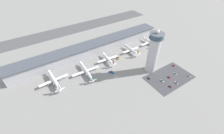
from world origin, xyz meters
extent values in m
plane|color=gray|center=(0.00, 0.00, 0.00)|extent=(1000.00, 1000.00, 0.00)
cube|color=#B2B2B7|center=(0.00, 70.00, 8.36)|extent=(253.85, 22.00, 16.71)
cube|color=#4C515B|center=(0.00, 70.00, 17.51)|extent=(253.85, 25.00, 1.60)
cube|color=#515154|center=(0.00, 174.75, 0.00)|extent=(380.78, 44.00, 0.01)
cylinder|color=#BCBCC1|center=(49.88, -13.92, 25.72)|extent=(14.29, 14.29, 51.44)
cylinder|color=#565B66|center=(49.88, -13.92, 51.84)|extent=(18.54, 18.54, 0.80)
cylinder|color=#334C60|center=(49.88, -13.92, 54.66)|extent=(17.05, 17.05, 4.84)
cylinder|color=#565B66|center=(49.88, -13.92, 57.58)|extent=(18.54, 18.54, 1.00)
sphere|color=white|center=(49.88, -13.92, 60.40)|extent=(4.64, 4.64, 4.64)
cube|color=#424247|center=(60.87, -39.89, 0.00)|extent=(64.00, 40.00, 0.01)
cylinder|color=white|center=(-73.40, 34.99, 4.90)|extent=(6.18, 34.19, 4.30)
cone|color=white|center=(-74.45, 53.90, 4.90)|extent=(4.51, 4.10, 4.30)
cone|color=white|center=(-72.31, 15.43, 4.90)|extent=(4.15, 5.37, 3.87)
cube|color=white|center=(-73.44, 35.67, 4.15)|extent=(38.70, 6.53, 0.44)
cylinder|color=#A8A8B2|center=(-81.57, 36.22, 2.85)|extent=(2.62, 4.86, 2.37)
cylinder|color=#A8A8B2|center=(-65.42, 37.11, 2.85)|extent=(2.62, 4.86, 2.37)
cube|color=#14704C|center=(-72.26, 14.40, 10.49)|extent=(0.45, 2.81, 6.88)
cube|color=white|center=(-72.23, 14.00, 5.33)|extent=(12.14, 2.66, 0.24)
cylinder|color=black|center=(-74.27, 50.77, 1.37)|extent=(0.28, 0.28, 2.75)
cylinder|color=black|center=(-70.38, 35.03, 1.37)|extent=(0.28, 0.28, 2.75)
cylinder|color=black|center=(-76.40, 34.70, 1.37)|extent=(0.28, 0.28, 2.75)
cylinder|color=silver|center=(-30.23, 29.65, 4.16)|extent=(5.20, 37.63, 3.87)
cone|color=silver|center=(-29.50, 50.14, 4.16)|extent=(3.99, 3.62, 3.87)
cone|color=silver|center=(-30.98, 8.59, 4.16)|extent=(3.64, 4.76, 3.48)
cube|color=silver|center=(-30.20, 30.40, 3.48)|extent=(40.51, 5.83, 0.44)
cylinder|color=#A8A8B2|center=(-38.64, 31.70, 2.31)|extent=(2.28, 4.33, 2.13)
cylinder|color=#A8A8B2|center=(-21.69, 31.10, 2.31)|extent=(2.28, 4.33, 2.13)
cube|color=#14704C|center=(-31.01, 7.66, 9.19)|extent=(0.40, 2.81, 6.19)
cube|color=silver|center=(-31.02, 7.26, 4.55)|extent=(10.90, 2.38, 0.24)
cylinder|color=black|center=(-29.61, 47.20, 1.11)|extent=(0.28, 0.28, 2.23)
cylinder|color=black|center=(-27.52, 29.51, 1.11)|extent=(0.28, 0.28, 2.23)
cylinder|color=black|center=(-32.94, 29.70, 1.11)|extent=(0.28, 0.28, 2.23)
cylinder|color=white|center=(9.97, 36.77, 4.56)|extent=(5.41, 27.32, 3.62)
cone|color=white|center=(10.97, 51.94, 4.56)|extent=(3.83, 3.49, 3.62)
cone|color=white|center=(8.92, 21.06, 4.56)|extent=(3.54, 4.55, 3.26)
cube|color=white|center=(10.00, 37.31, 3.93)|extent=(34.06, 6.64, 0.44)
cylinder|color=#A8A8B2|center=(2.98, 38.78, 2.83)|extent=(2.25, 4.10, 1.99)
cylinder|color=#A8A8B2|center=(17.16, 37.84, 2.83)|extent=(2.25, 4.10, 1.99)
cube|color=red|center=(8.86, 20.20, 9.27)|extent=(0.49, 2.81, 5.79)
cube|color=white|center=(8.84, 19.80, 4.92)|extent=(10.24, 2.67, 0.24)
cylinder|color=black|center=(10.79, 49.11, 1.38)|extent=(0.28, 0.28, 2.75)
cylinder|color=black|center=(12.48, 36.35, 1.38)|extent=(0.28, 0.28, 2.75)
cylinder|color=black|center=(7.42, 36.68, 1.38)|extent=(0.28, 0.28, 2.75)
cylinder|color=white|center=(56.27, 37.22, 4.74)|extent=(4.44, 26.68, 3.98)
cone|color=white|center=(56.53, 52.32, 4.74)|extent=(4.04, 3.65, 3.98)
cone|color=white|center=(56.00, 21.53, 4.74)|extent=(3.66, 4.84, 3.58)
cube|color=white|center=(56.28, 37.75, 4.05)|extent=(32.02, 4.95, 0.44)
cylinder|color=#A8A8B2|center=(49.59, 38.87, 2.84)|extent=(2.26, 4.41, 2.19)
cylinder|color=#A8A8B2|center=(63.00, 38.64, 2.84)|extent=(2.26, 4.41, 2.19)
cube|color=orange|center=(55.98, 20.58, 9.92)|extent=(0.35, 2.80, 6.37)
cube|color=white|center=(55.98, 20.18, 5.14)|extent=(11.17, 2.19, 0.24)
cylinder|color=black|center=(56.48, 49.33, 1.38)|extent=(0.28, 0.28, 2.75)
cylinder|color=black|center=(59.05, 36.91, 1.38)|extent=(0.28, 0.28, 2.75)
cylinder|color=black|center=(53.48, 37.00, 1.38)|extent=(0.28, 0.28, 2.75)
cylinder|color=white|center=(101.99, 39.87, 4.49)|extent=(5.17, 24.52, 3.88)
cone|color=white|center=(101.25, 53.77, 4.49)|extent=(4.07, 3.70, 3.88)
cone|color=white|center=(102.77, 25.39, 4.49)|extent=(3.74, 4.84, 3.50)
cube|color=white|center=(101.97, 40.36, 3.81)|extent=(42.14, 6.63, 0.44)
cylinder|color=#A8A8B2|center=(93.11, 40.89, 2.63)|extent=(2.36, 4.38, 2.14)
cylinder|color=#A8A8B2|center=(110.71, 41.83, 2.63)|extent=(2.36, 4.38, 2.14)
cube|color=navy|center=(102.81, 24.46, 9.54)|extent=(0.45, 2.81, 6.22)
cube|color=white|center=(102.84, 24.06, 4.88)|extent=(10.97, 2.58, 0.24)
cylinder|color=black|center=(101.41, 50.83, 1.27)|extent=(0.28, 0.28, 2.55)
cylinder|color=black|center=(104.73, 39.70, 1.27)|extent=(0.28, 0.28, 2.55)
cylinder|color=black|center=(99.29, 39.42, 1.27)|extent=(0.28, 0.28, 2.55)
cube|color=black|center=(-0.46, 11.14, 0.06)|extent=(5.01, 6.14, 0.12)
cube|color=#195699|center=(-0.46, 11.14, 0.88)|extent=(5.67, 7.12, 1.75)
cube|color=#232D38|center=(-0.09, 10.56, 2.47)|extent=(2.89, 2.87, 1.43)
cube|color=black|center=(-72.76, 27.56, 0.06)|extent=(5.06, 6.97, 0.12)
cube|color=#2D333D|center=(-72.76, 27.56, 0.83)|extent=(5.72, 8.15, 1.66)
cube|color=#232D38|center=(-72.40, 26.86, 2.33)|extent=(2.94, 3.07, 1.36)
cube|color=black|center=(27.50, 34.40, 0.06)|extent=(4.44, 6.78, 0.12)
cube|color=gold|center=(27.50, 34.40, 0.88)|extent=(4.96, 7.95, 1.76)
cube|color=#232D38|center=(27.23, 33.69, 2.48)|extent=(2.79, 2.88, 1.44)
cube|color=black|center=(60.31, -52.84, 0.06)|extent=(1.94, 4.03, 0.12)
cube|color=silver|center=(60.31, -52.84, 0.37)|extent=(2.04, 4.78, 0.74)
cube|color=#232D38|center=(60.31, -52.96, 1.05)|extent=(1.74, 2.65, 0.61)
cube|color=black|center=(35.85, -26.66, 0.06)|extent=(1.71, 3.44, 0.12)
cube|color=black|center=(35.85, -26.66, 0.39)|extent=(1.78, 4.09, 0.78)
cube|color=#232D38|center=(35.85, -26.77, 1.10)|extent=(1.56, 2.25, 0.64)
cube|color=black|center=(85.95, -53.55, 0.06)|extent=(1.73, 3.57, 0.12)
cube|color=silver|center=(85.95, -53.55, 0.38)|extent=(1.81, 4.25, 0.76)
cube|color=#232D38|center=(85.95, -53.45, 1.07)|extent=(1.59, 2.34, 0.62)
cube|color=black|center=(60.78, -40.15, 0.06)|extent=(1.92, 3.86, 0.12)
cube|color=red|center=(60.78, -40.15, 0.43)|extent=(2.02, 4.58, 0.87)
cube|color=#232D38|center=(60.77, -40.03, 1.22)|extent=(1.72, 2.54, 0.71)
cube|color=black|center=(86.36, -26.90, 0.06)|extent=(1.92, 3.46, 0.12)
cube|color=red|center=(86.36, -26.90, 0.41)|extent=(2.02, 4.11, 0.82)
cube|color=#232D38|center=(86.37, -26.80, 1.16)|extent=(1.73, 2.28, 0.67)
cube|color=black|center=(47.50, -40.12, 0.06)|extent=(1.87, 3.99, 0.12)
cube|color=silver|center=(47.50, -40.12, 0.43)|extent=(1.97, 4.74, 0.87)
cube|color=#232D38|center=(47.51, -40.00, 1.23)|extent=(1.68, 2.63, 0.71)
cube|color=black|center=(48.26, -52.87, 0.06)|extent=(1.78, 3.85, 0.12)
cube|color=red|center=(48.26, -52.87, 0.38)|extent=(1.86, 4.58, 0.76)
cube|color=#232D38|center=(48.27, -52.99, 1.07)|extent=(1.60, 2.53, 0.62)
cube|color=black|center=(73.58, -39.82, 0.06)|extent=(1.97, 3.82, 0.12)
cube|color=silver|center=(73.58, -39.82, 0.37)|extent=(2.07, 4.54, 0.74)
cube|color=#232D38|center=(73.58, -39.94, 1.05)|extent=(1.76, 2.52, 0.61)
camera|label=1|loc=(-85.86, -122.30, 141.44)|focal=24.00mm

